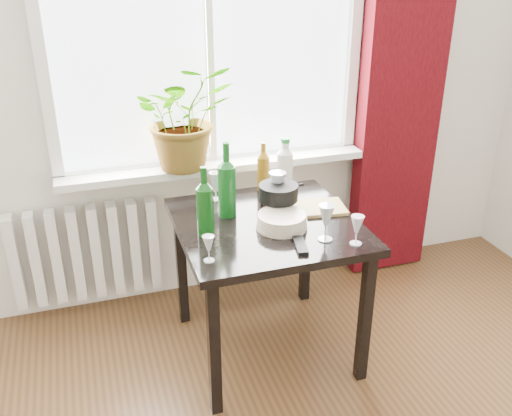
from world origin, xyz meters
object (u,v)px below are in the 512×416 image
object	(u,v)px
wine_bottle_left	(205,201)
bottle_amber	(263,166)
wineglass_far_right	(357,230)
radiator	(86,252)
cutting_board	(314,208)
wineglass_back_left	(215,186)
wineglass_front_right	(326,222)
plate_stack	(282,221)
table	(267,239)
tv_remote	(300,245)
wineglass_back_center	(277,190)
wine_bottle_right	(227,179)
cleaning_bottle	(285,164)
fondue_pot	(278,199)
potted_plant	(184,117)
wineglass_front_left	(209,249)

from	to	relation	value
wine_bottle_left	bottle_amber	world-z (taller)	wine_bottle_left
bottle_amber	wineglass_far_right	size ratio (longest dim) A/B	1.93
radiator	cutting_board	size ratio (longest dim) A/B	2.65
radiator	wineglass_back_left	world-z (taller)	wineglass_back_left
wineglass_front_right	plate_stack	xyz separation A→B (m)	(-0.14, 0.18, -0.05)
table	plate_stack	bearing A→B (deg)	-59.03
wineglass_front_right	tv_remote	size ratio (longest dim) A/B	1.11
wineglass_front_right	wineglass_back_center	xyz separation A→B (m)	(-0.09, 0.37, 0.01)
cutting_board	wineglass_back_left	bearing A→B (deg)	148.85
radiator	tv_remote	size ratio (longest dim) A/B	5.11
wine_bottle_right	cutting_board	distance (m)	0.47
wine_bottle_right	cleaning_bottle	bearing A→B (deg)	28.30
table	wineglass_front_right	size ratio (longest dim) A/B	4.88
bottle_amber	tv_remote	size ratio (longest dim) A/B	1.73
radiator	cutting_board	bearing A→B (deg)	-27.08
wine_bottle_right	wineglass_far_right	xyz separation A→B (m)	(0.46, -0.46, -0.12)
fondue_pot	potted_plant	bearing A→B (deg)	103.65
radiator	bottle_amber	distance (m)	1.11
wineglass_far_right	potted_plant	bearing A→B (deg)	122.26
radiator	table	xyz separation A→B (m)	(0.85, -0.63, 0.27)
fondue_pot	tv_remote	world-z (taller)	fondue_pot
fondue_pot	tv_remote	xyz separation A→B (m)	(-0.03, -0.36, -0.07)
tv_remote	wineglass_front_right	bearing A→B (deg)	23.80
potted_plant	fondue_pot	size ratio (longest dim) A/B	2.55
plate_stack	fondue_pot	xyz separation A→B (m)	(0.04, 0.15, 0.04)
wineglass_front_right	wineglass_front_left	size ratio (longest dim) A/B	1.45
wine_bottle_left	fondue_pot	size ratio (longest dim) A/B	1.52
potted_plant	wineglass_front_left	size ratio (longest dim) A/B	4.69
wine_bottle_left	wine_bottle_right	world-z (taller)	wine_bottle_right
table	wine_bottle_right	bearing A→B (deg)	140.58
wineglass_front_left	wine_bottle_right	bearing A→B (deg)	64.89
wine_bottle_left	wineglass_far_right	distance (m)	0.68
wineglass_back_center	wineglass_back_left	bearing A→B (deg)	142.66
wineglass_back_center	wineglass_front_left	size ratio (longest dim) A/B	1.68
fondue_pot	plate_stack	bearing A→B (deg)	-125.69
wine_bottle_left	wineglass_front_left	size ratio (longest dim) A/B	2.79
wine_bottle_right	wineglass_front_left	size ratio (longest dim) A/B	3.15
tv_remote	wineglass_back_left	bearing A→B (deg)	122.06
wine_bottle_right	wineglass_back_left	bearing A→B (deg)	93.04
wine_bottle_right	plate_stack	xyz separation A→B (m)	(0.21, -0.21, -0.16)
cleaning_bottle	wineglass_back_center	xyz separation A→B (m)	(-0.12, -0.21, -0.05)
potted_plant	wine_bottle_left	size ratio (longest dim) A/B	1.68
wineglass_far_right	tv_remote	bearing A→B (deg)	168.32
plate_stack	tv_remote	distance (m)	0.21
wine_bottle_right	wineglass_far_right	size ratio (longest dim) A/B	2.69
wineglass_front_left	wineglass_far_right	bearing A→B (deg)	-4.72
wineglass_far_right	wineglass_back_left	bearing A→B (deg)	125.71
tv_remote	cutting_board	xyz separation A→B (m)	(0.21, 0.34, -0.00)
wineglass_front_left	fondue_pot	xyz separation A→B (m)	(0.44, 0.35, 0.01)
cleaning_bottle	wineglass_front_left	distance (m)	0.83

